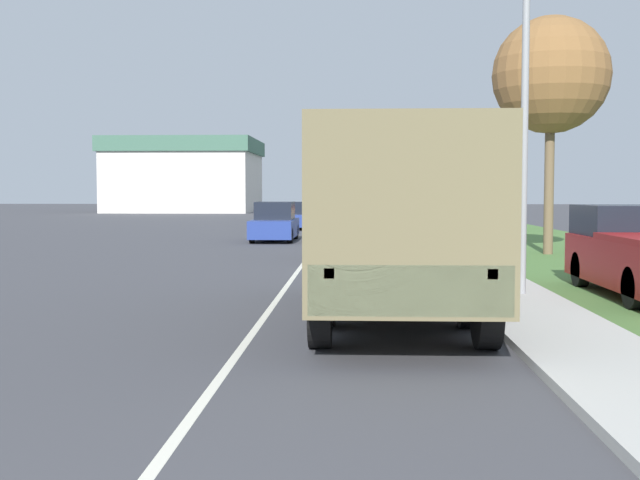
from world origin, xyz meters
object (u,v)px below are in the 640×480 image
military_truck (395,215)px  car_fourth_ahead (361,211)px  car_nearest_ahead (353,238)px  car_third_ahead (302,217)px  lamp_post (515,63)px  car_farthest_ahead (360,207)px  car_second_ahead (275,223)px

military_truck → car_fourth_ahead: (-0.26, 43.20, -0.98)m
car_nearest_ahead → car_third_ahead: bearing=98.3°
car_fourth_ahead → lamp_post: bearing=-86.3°
military_truck → car_nearest_ahead: (-0.73, 11.56, -1.03)m
military_truck → car_farthest_ahead: size_ratio=1.83×
car_nearest_ahead → car_farthest_ahead: (0.47, 44.51, 0.06)m
car_third_ahead → lamp_post: lamp_post is taller
car_third_ahead → car_fourth_ahead: bearing=73.9°
car_farthest_ahead → car_nearest_ahead: bearing=-90.6°
car_nearest_ahead → car_fourth_ahead: 31.64m
car_nearest_ahead → lamp_post: bearing=-70.8°
car_fourth_ahead → car_farthest_ahead: 12.87m
car_second_ahead → car_fourth_ahead: car_second_ahead is taller
car_second_ahead → lamp_post: 19.66m
car_nearest_ahead → lamp_post: (3.13, -8.98, 3.87)m
car_second_ahead → lamp_post: bearing=-70.4°
military_truck → car_farthest_ahead: military_truck is taller
military_truck → lamp_post: (2.39, 2.58, 2.84)m
car_second_ahead → car_fourth_ahead: (3.80, 22.44, -0.01)m
military_truck → car_third_ahead: bearing=96.6°
car_fourth_ahead → car_nearest_ahead: bearing=-90.8°
military_truck → car_nearest_ahead: size_ratio=1.66×
car_fourth_ahead → car_farthest_ahead: (0.00, 12.87, 0.01)m
car_nearest_ahead → military_truck: bearing=-86.4°
car_fourth_ahead → car_farthest_ahead: bearing=90.0°
car_nearest_ahead → car_farthest_ahead: 44.51m
car_third_ahead → lamp_post: size_ratio=0.60×
car_nearest_ahead → car_fourth_ahead: bearing=89.2°
car_second_ahead → car_farthest_ahead: car_second_ahead is taller
car_fourth_ahead → car_farthest_ahead: size_ratio=0.93×
car_farthest_ahead → lamp_post: size_ratio=0.58×
car_nearest_ahead → lamp_post: size_ratio=0.63×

